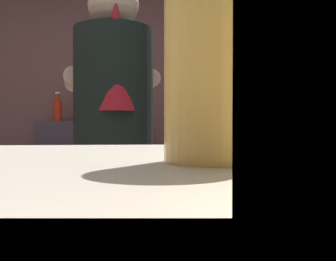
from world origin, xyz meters
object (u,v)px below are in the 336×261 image
at_px(bottle_hot_sauce, 58,110).
at_px(bottle_soy, 88,109).
at_px(chefs_knife, 168,158).
at_px(bottle_olive_oil, 77,110).
at_px(knife_block, 239,139).
at_px(pint_glass_far, 220,59).
at_px(bartender, 114,144).
at_px(bottle_vinegar, 101,111).
at_px(mixing_bowl, 22,155).

relative_size(bottle_hot_sauce, bottle_soy, 0.91).
height_order(chefs_knife, bottle_olive_oil, bottle_olive_oil).
bearing_deg(chefs_knife, bottle_olive_oil, 95.68).
bearing_deg(bottle_olive_oil, knife_block, -50.19).
bearing_deg(pint_glass_far, bartender, 95.12).
relative_size(chefs_knife, bottle_soy, 0.91).
height_order(bottle_olive_oil, bottle_vinegar, bottle_olive_oil).
xyz_separation_m(bartender, chefs_knife, (0.28, 0.41, -0.09)).
xyz_separation_m(bottle_hot_sauce, bottle_soy, (0.25, -0.03, 0.01)).
distance_m(mixing_bowl, bottle_olive_oil, 1.29).
xyz_separation_m(mixing_bowl, bottle_olive_oil, (0.11, 1.25, 0.29)).
relative_size(bartender, bottle_olive_oil, 6.66).
relative_size(knife_block, bottle_olive_oil, 1.09).
distance_m(knife_block, mixing_bowl, 1.15).
bearing_deg(bottle_vinegar, chefs_knife, -69.22).
height_order(bartender, bottle_soy, bartender).
distance_m(bottle_hot_sauce, bottle_vinegar, 0.35).
relative_size(bottle_olive_oil, bottle_vinegar, 1.11).
relative_size(mixing_bowl, bottle_olive_oil, 0.84).
bearing_deg(bottle_vinegar, bottle_olive_oil, 166.79).
height_order(chefs_knife, pint_glass_far, pint_glass_far).
bearing_deg(bartender, bottle_hot_sauce, 10.42).
xyz_separation_m(bottle_hot_sauce, bottle_olive_oil, (0.14, 0.07, 0.01)).
relative_size(knife_block, bottle_soy, 1.06).
distance_m(bartender, knife_block, 0.77).
relative_size(knife_block, bottle_vinegar, 1.21).
height_order(mixing_bowl, bottle_olive_oil, bottle_olive_oil).
relative_size(mixing_bowl, bottle_soy, 0.81).
height_order(knife_block, bottle_soy, bottle_soy).
relative_size(knife_block, bottle_hot_sauce, 1.17).
xyz_separation_m(bartender, knife_block, (0.67, 0.38, 0.01)).
distance_m(bartender, mixing_bowl, 0.61).
bearing_deg(bottle_soy, bottle_vinegar, 28.38).
bearing_deg(bottle_hot_sauce, chefs_knife, -55.23).
distance_m(bottle_olive_oil, bottle_vinegar, 0.21).
xyz_separation_m(bartender, bottle_hot_sauce, (-0.51, 1.55, 0.22)).
distance_m(mixing_bowl, chefs_knife, 0.76).
height_order(bartender, knife_block, bartender).
height_order(knife_block, mixing_bowl, knife_block).
xyz_separation_m(bartender, bottle_vinegar, (-0.16, 1.57, 0.21)).
relative_size(bartender, bottle_vinegar, 7.41).
bearing_deg(chefs_knife, bottle_vinegar, 88.42).
bearing_deg(pint_glass_far, bottle_vinegar, 95.55).
bearing_deg(mixing_bowl, knife_block, 0.61).
height_order(pint_glass_far, bottle_olive_oil, bottle_olive_oil).
distance_m(bartender, bottle_soy, 1.56).
xyz_separation_m(mixing_bowl, pint_glass_far, (0.61, -1.78, 0.18)).
xyz_separation_m(bottle_hot_sauce, bottle_vinegar, (0.35, 0.03, -0.00)).
xyz_separation_m(bartender, bottle_olive_oil, (-0.37, 1.62, 0.22)).
bearing_deg(mixing_bowl, bottle_soy, 79.28).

